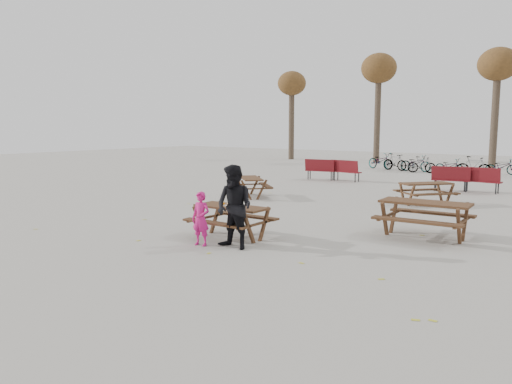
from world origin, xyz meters
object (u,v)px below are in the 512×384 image
Objects in this scene: child at (201,219)px; main_picnic_table at (231,214)px; soda_bottle at (224,203)px; adult at (234,207)px; picnic_table_north at (251,187)px; picnic_table_far at (426,194)px; food_tray at (229,206)px; picnic_table_east at (424,220)px.

main_picnic_table is at bearing 78.06° from child.
child is (-0.07, -0.99, 0.02)m from main_picnic_table.
adult is (0.87, -0.68, 0.07)m from soda_bottle.
picnic_table_far is (5.90, 2.06, 0.00)m from picnic_table_north.
picnic_table_north is (-4.48, 6.60, -0.55)m from adult.
food_tray is at bearing 138.14° from adult.
picnic_table_north is at bearing 122.54° from food_tray.
soda_bottle is at bearing 176.24° from food_tray.
picnic_table_east is at bearing 35.75° from soda_bottle.
main_picnic_table is 1.04× the size of picnic_table_far.
picnic_table_east reaches higher than picnic_table_far.
adult reaches higher than child.
main_picnic_table is 1.48× the size of child.
adult reaches higher than picnic_table_far.
adult is at bearing -38.01° from soda_bottle.
picnic_table_east is 5.42m from picnic_table_far.
main_picnic_table is 1.10m from adult.
picnic_table_north is 6.25m from picnic_table_far.
main_picnic_table is at bearing -154.25° from picnic_table_far.
soda_bottle reaches higher than food_tray.
picnic_table_far is at bearing 73.97° from soda_bottle.
adult is (0.71, -0.77, 0.33)m from main_picnic_table.
soda_bottle is 1.11m from adult.
child reaches higher than main_picnic_table.
food_tray is 0.10× the size of picnic_table_far.
main_picnic_table is at bearing 134.88° from adult.
child is at bearing -17.80° from picnic_table_north.
child is (-0.09, -0.88, -0.19)m from food_tray.
soda_bottle is at bearing -150.39° from main_picnic_table.
main_picnic_table reaches higher than picnic_table_far.
main_picnic_table is at bearing -146.34° from picnic_table_east.
soda_bottle is at bearing -14.89° from picnic_table_north.
picnic_table_far is at bearing 82.86° from adult.
soda_bottle is at bearing 144.16° from adult.
adult reaches higher than picnic_table_north.
main_picnic_table is at bearing 101.01° from food_tray.
child is 5.30m from picnic_table_east.
child reaches higher than picnic_table_north.
adult is at bearing -44.03° from food_tray.
adult is 1.06× the size of picnic_table_far.
picnic_table_far is (2.11, 7.99, -0.42)m from food_tray.
picnic_table_east is at bearing 37.16° from food_tray.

